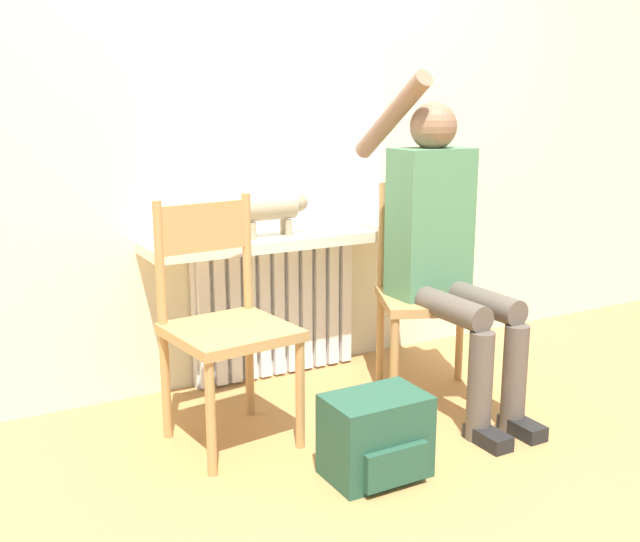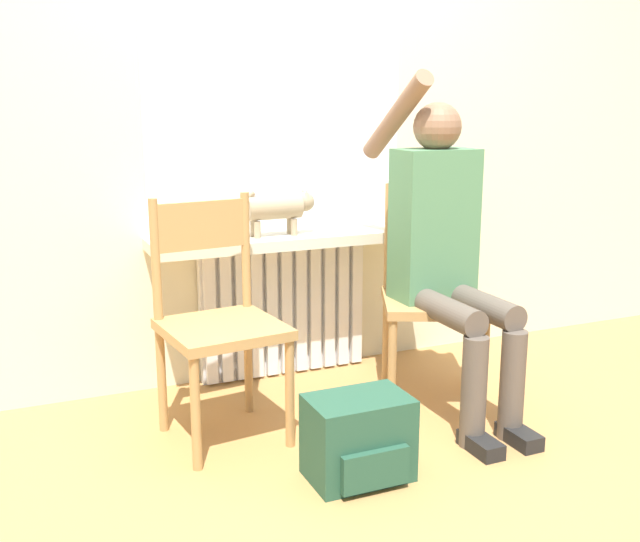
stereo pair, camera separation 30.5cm
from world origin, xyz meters
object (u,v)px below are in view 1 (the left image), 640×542
(chair_right, at_px, (429,289))
(person, at_px, (443,241))
(cat, at_px, (273,208))
(chair_left, at_px, (224,320))
(backpack, at_px, (376,437))

(chair_right, relative_size, person, 0.66)
(cat, bearing_deg, person, -43.56)
(chair_left, distance_m, person, 0.99)
(person, xyz_separation_m, backpack, (-0.61, -0.42, -0.58))
(chair_right, bearing_deg, backpack, -114.60)
(chair_left, relative_size, person, 0.66)
(cat, height_order, backpack, cat)
(backpack, bearing_deg, person, 34.96)
(person, distance_m, backpack, 0.94)
(chair_right, bearing_deg, cat, 168.87)
(chair_left, xyz_separation_m, cat, (0.41, 0.41, 0.35))
(cat, bearing_deg, backpack, -93.44)
(chair_right, distance_m, backpack, 0.89)
(chair_left, relative_size, chair_right, 1.00)
(person, bearing_deg, backpack, -145.04)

